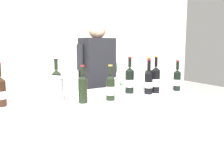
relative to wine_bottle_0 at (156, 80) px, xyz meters
name	(u,v)px	position (x,y,z in m)	size (l,w,h in m)	color
wall_back	(29,43)	(-0.57, 2.75, 0.35)	(8.00, 0.10, 2.80)	beige
counter	(96,144)	(-0.57, 0.15, -0.59)	(1.97, 0.68, 0.92)	white
wine_bottle_0	(156,80)	(0.00, 0.00, 0.00)	(0.08, 0.08, 0.36)	black
wine_bottle_1	(1,91)	(-1.35, 0.23, -0.01)	(0.08, 0.08, 0.34)	black
wine_bottle_2	(177,80)	(0.26, -0.03, -0.02)	(0.07, 0.07, 0.31)	black
wine_bottle_3	(130,80)	(-0.23, 0.12, 0.00)	(0.08, 0.08, 0.35)	black
wine_bottle_4	(83,88)	(-0.77, 0.00, -0.01)	(0.07, 0.07, 0.31)	black
wine_bottle_5	(110,87)	(-0.53, -0.04, -0.02)	(0.08, 0.08, 0.30)	black
wine_bottle_6	(57,82)	(-0.89, 0.30, 0.01)	(0.08, 0.08, 0.34)	black
wine_bottle_8	(149,78)	(0.07, 0.18, -0.01)	(0.08, 0.08, 0.33)	black
wine_bottle_9	(149,81)	(-0.09, -0.01, -0.01)	(0.08, 0.08, 0.33)	black
wine_glass	(117,83)	(-0.37, 0.13, -0.02)	(0.08, 0.08, 0.17)	silver
ice_bucket	(51,90)	(-1.00, 0.11, -0.02)	(0.21, 0.21, 0.21)	silver
person_server	(98,90)	(-0.18, 0.86, -0.23)	(0.56, 0.29, 1.66)	black
potted_shrub	(102,84)	(0.17, 1.37, -0.25)	(0.51, 0.57, 1.31)	brown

